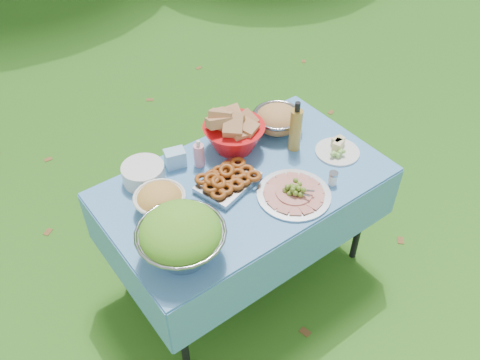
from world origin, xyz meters
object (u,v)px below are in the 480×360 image
(salad_bowl, at_px, (181,237))
(oil_bottle, at_px, (296,126))
(picnic_table, at_px, (245,229))
(bread_bowl, at_px, (234,131))
(charcuterie_platter, at_px, (294,189))
(pasta_bowl_steel, at_px, (278,119))
(plate_stack, at_px, (144,174))

(salad_bowl, distance_m, oil_bottle, 0.93)
(picnic_table, xyz_separation_m, bread_bowl, (0.12, 0.25, 0.49))
(charcuterie_platter, bearing_deg, pasta_bowl_steel, 58.91)
(picnic_table, height_order, oil_bottle, oil_bottle)
(bread_bowl, bearing_deg, charcuterie_platter, -88.43)
(plate_stack, distance_m, pasta_bowl_steel, 0.83)
(salad_bowl, xyz_separation_m, charcuterie_platter, (0.65, -0.01, -0.09))
(salad_bowl, distance_m, charcuterie_platter, 0.65)
(pasta_bowl_steel, relative_size, charcuterie_platter, 0.75)
(picnic_table, relative_size, salad_bowl, 3.73)
(picnic_table, relative_size, pasta_bowl_steel, 5.25)
(oil_bottle, bearing_deg, charcuterie_platter, -131.38)
(picnic_table, bearing_deg, plate_stack, 143.09)
(plate_stack, bearing_deg, bread_bowl, -6.49)
(pasta_bowl_steel, bearing_deg, picnic_table, -150.41)
(pasta_bowl_steel, bearing_deg, salad_bowl, -153.74)
(plate_stack, distance_m, bread_bowl, 0.54)
(salad_bowl, distance_m, bread_bowl, 0.79)
(plate_stack, bearing_deg, salad_bowl, -100.87)
(picnic_table, distance_m, bread_bowl, 0.57)
(picnic_table, bearing_deg, charcuterie_platter, -61.21)
(picnic_table, relative_size, bread_bowl, 4.31)
(pasta_bowl_steel, relative_size, oil_bottle, 0.92)
(charcuterie_platter, bearing_deg, bread_bowl, 91.57)
(picnic_table, distance_m, pasta_bowl_steel, 0.65)
(plate_stack, relative_size, bread_bowl, 0.64)
(pasta_bowl_steel, distance_m, charcuterie_platter, 0.55)
(picnic_table, height_order, pasta_bowl_steel, pasta_bowl_steel)
(bread_bowl, bearing_deg, plate_stack, 173.51)
(pasta_bowl_steel, bearing_deg, oil_bottle, -100.24)
(bread_bowl, bearing_deg, pasta_bowl_steel, -3.49)
(picnic_table, height_order, salad_bowl, salad_bowl)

